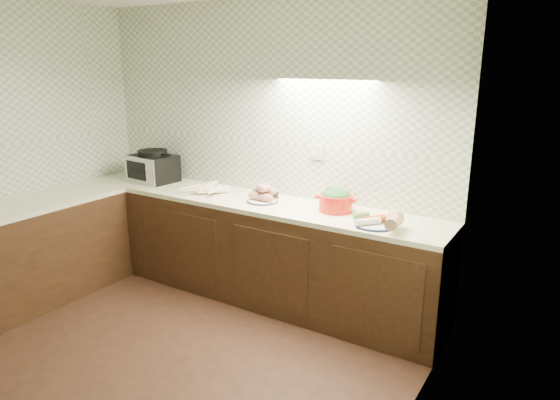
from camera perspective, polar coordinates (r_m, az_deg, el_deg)
The scene contains 8 objects.
room at distance 3.20m, azimuth -20.24°, elevation 6.74°, with size 3.60×3.60×2.60m.
counter at distance 4.43m, azimuth -17.39°, elevation -6.59°, with size 3.60×3.60×0.90m.
toaster_oven at distance 5.17m, azimuth -14.31°, elevation 3.69°, with size 0.48×0.38×0.32m.
parsnip_pile at distance 4.61m, azimuth -8.62°, elevation 1.14°, with size 0.45×0.45×0.09m.
sweet_potato_plate at distance 4.29m, azimuth -1.94°, elevation 0.65°, with size 0.27×0.27×0.16m.
onion_bowl at distance 4.40m, azimuth -1.21°, elevation 0.76°, with size 0.15×0.15×0.12m.
dutch_oven at distance 4.03m, azimuth 6.40°, elevation -0.00°, with size 0.34×0.31×0.19m.
veg_plate at distance 3.71m, azimuth 11.80°, elevation -2.25°, with size 0.41×0.32×0.14m.
Camera 1 is at (2.51, -1.94, 2.06)m, focal length 32.00 mm.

